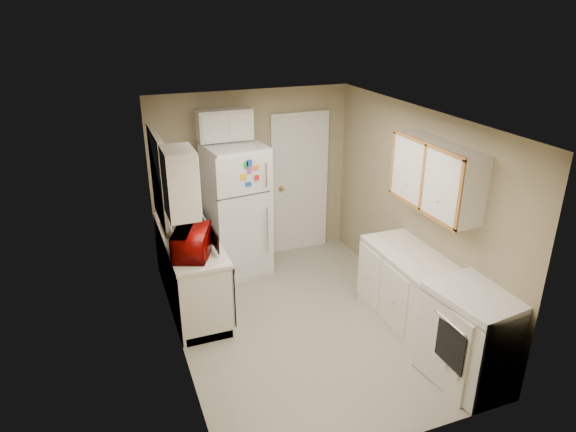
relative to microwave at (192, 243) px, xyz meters
name	(u,v)px	position (x,y,z in m)	size (l,w,h in m)	color
floor	(303,322)	(1.15, -0.39, -1.05)	(3.80, 3.80, 0.00)	#B2AE9C
ceiling	(306,117)	(1.15, -0.39, 1.35)	(3.80, 3.80, 0.00)	white
wall_left	(174,249)	(-0.25, -0.39, 0.15)	(3.80, 3.80, 0.00)	#9C8F6D
wall_right	(415,211)	(2.55, -0.39, 0.15)	(3.80, 3.80, 0.00)	#9C8F6D
wall_back	(252,177)	(1.15, 1.51, 0.15)	(2.80, 2.80, 0.00)	#9C8F6D
wall_front	(401,324)	(1.15, -2.29, 0.15)	(2.80, 2.80, 0.00)	#9C8F6D
left_counter	(192,270)	(0.05, 0.51, -0.60)	(0.60, 1.80, 0.90)	silver
dishwasher	(227,286)	(0.34, -0.09, -0.56)	(0.03, 0.58, 0.72)	black
sink	(187,234)	(0.05, 0.66, -0.19)	(0.54, 0.74, 0.16)	gray
microwave	(192,243)	(0.00, 0.00, 0.00)	(0.30, 0.54, 0.36)	#7E0403
soap_bottle	(175,209)	(0.00, 1.17, -0.05)	(0.09, 0.09, 0.20)	silver
window_blinds	(159,179)	(-0.21, 0.66, 0.55)	(0.10, 0.98, 1.08)	silver
upper_cabinet_left	(180,183)	(-0.10, -0.17, 0.75)	(0.30, 0.45, 0.70)	silver
refrigerator	(237,211)	(0.80, 1.11, -0.16)	(0.73, 0.71, 1.78)	silver
cabinet_over_fridge	(224,124)	(0.75, 1.36, 0.95)	(0.70, 0.30, 0.40)	silver
interior_door	(300,184)	(1.85, 1.47, -0.03)	(0.86, 0.06, 2.08)	silver
right_counter	(427,306)	(2.25, -1.19, -0.60)	(0.60, 2.00, 0.90)	silver
stove	(471,337)	(2.28, -1.85, -0.56)	(0.66, 0.81, 0.99)	silver
upper_cabinet_right	(436,176)	(2.40, -0.89, 0.75)	(0.30, 1.20, 0.70)	silver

